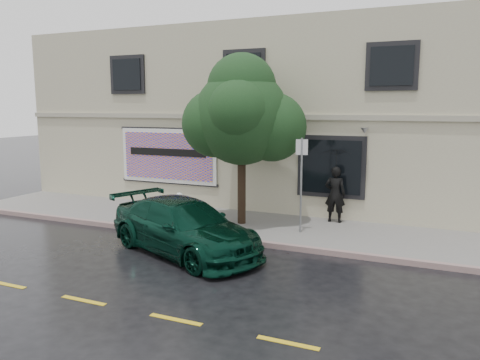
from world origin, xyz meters
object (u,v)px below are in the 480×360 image
at_px(street_tree, 242,118).
at_px(pedestrian, 335,194).
at_px(car, 184,227).
at_px(fire_hydrant, 180,206).

bearing_deg(street_tree, pedestrian, 26.50).
bearing_deg(car, street_tree, 15.90).
xyz_separation_m(pedestrian, street_tree, (-2.77, -1.38, 2.52)).
bearing_deg(fire_hydrant, car, -35.36).
height_order(street_tree, fire_hydrant, street_tree).
bearing_deg(street_tree, fire_hydrant, -174.44).
relative_size(car, pedestrian, 2.68).
xyz_separation_m(car, fire_hydrant, (-1.85, 2.88, -0.14)).
bearing_deg(street_tree, car, -96.93).
xyz_separation_m(car, pedestrian, (3.15, 4.48, 0.35)).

